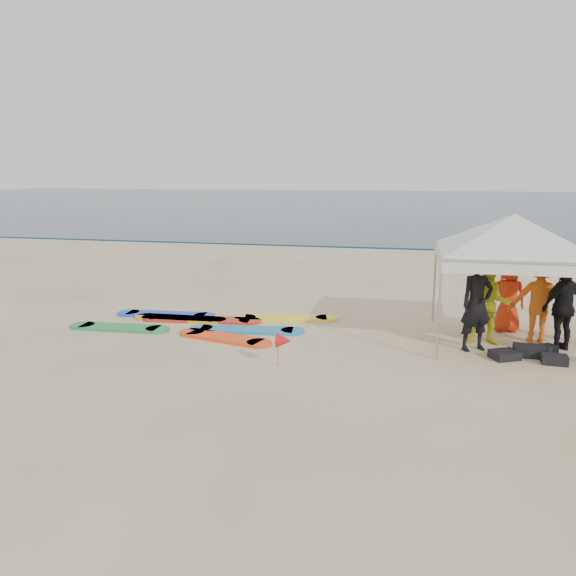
# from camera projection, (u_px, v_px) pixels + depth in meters

# --- Properties ---
(ground) EXTENTS (120.00, 120.00, 0.00)m
(ground) POSITION_uv_depth(u_px,v_px,m) (267.00, 391.00, 9.28)
(ground) COLOR beige
(ground) RESTS_ON ground
(ocean) EXTENTS (160.00, 84.00, 0.08)m
(ocean) POSITION_uv_depth(u_px,v_px,m) (397.00, 202.00, 66.58)
(ocean) COLOR #0C2633
(ocean) RESTS_ON ground
(shoreline_foam) EXTENTS (160.00, 1.20, 0.01)m
(shoreline_foam) POSITION_uv_depth(u_px,v_px,m) (365.00, 248.00, 26.66)
(shoreline_foam) COLOR silver
(shoreline_foam) RESTS_ON ground
(person_black_a) EXTENTS (0.83, 0.74, 1.91)m
(person_black_a) POSITION_uv_depth(u_px,v_px,m) (476.00, 304.00, 11.23)
(person_black_a) COLOR black
(person_black_a) RESTS_ON ground
(person_yellow) EXTENTS (0.85, 0.66, 1.73)m
(person_yellow) POSITION_uv_depth(u_px,v_px,m) (489.00, 304.00, 11.63)
(person_yellow) COLOR yellow
(person_yellow) RESTS_ON ground
(person_orange_a) EXTENTS (1.26, 0.78, 1.88)m
(person_orange_a) POSITION_uv_depth(u_px,v_px,m) (539.00, 298.00, 11.80)
(person_orange_a) COLOR #DC5913
(person_orange_a) RESTS_ON ground
(person_black_b) EXTENTS (1.12, 0.93, 1.79)m
(person_black_b) POSITION_uv_depth(u_px,v_px,m) (564.00, 307.00, 11.23)
(person_black_b) COLOR black
(person_black_b) RESTS_ON ground
(person_orange_b) EXTENTS (0.85, 0.62, 1.62)m
(person_orange_b) POSITION_uv_depth(u_px,v_px,m) (508.00, 297.00, 12.57)
(person_orange_b) COLOR red
(person_orange_b) RESTS_ON ground
(canopy_tent) EXTENTS (4.12, 4.12, 3.11)m
(canopy_tent) POSITION_uv_depth(u_px,v_px,m) (515.00, 214.00, 11.36)
(canopy_tent) COLOR #A5A5A8
(canopy_tent) RESTS_ON ground
(marker_pennant) EXTENTS (0.28, 0.28, 0.64)m
(marker_pennant) POSITION_uv_depth(u_px,v_px,m) (284.00, 341.00, 10.34)
(marker_pennant) COLOR #A5A5A8
(marker_pennant) RESTS_ON ground
(gear_pile) EXTENTS (1.42, 0.94, 0.22)m
(gear_pile) POSITION_uv_depth(u_px,v_px,m) (530.00, 354.00, 10.87)
(gear_pile) COLOR black
(gear_pile) RESTS_ON ground
(surfboard_spread) EXTENTS (5.51, 2.87, 0.07)m
(surfboard_spread) POSITION_uv_depth(u_px,v_px,m) (204.00, 323.00, 13.29)
(surfboard_spread) COLOR #268E47
(surfboard_spread) RESTS_ON ground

